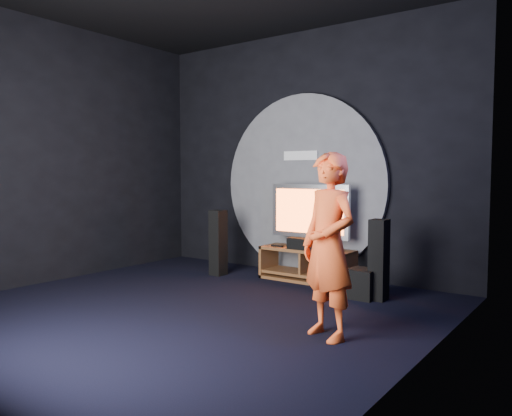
% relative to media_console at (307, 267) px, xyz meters
% --- Properties ---
extents(floor, '(5.00, 5.00, 0.00)m').
position_rel_media_console_xyz_m(floor, '(-0.32, -2.05, -0.20)').
color(floor, black).
rests_on(floor, ground).
extents(back_wall, '(5.00, 0.04, 3.50)m').
position_rel_media_console_xyz_m(back_wall, '(-0.32, 0.45, 1.55)').
color(back_wall, black).
rests_on(back_wall, ground).
extents(left_wall, '(0.04, 5.00, 3.50)m').
position_rel_media_console_xyz_m(left_wall, '(-2.82, -2.05, 1.55)').
color(left_wall, black).
rests_on(left_wall, ground).
extents(right_wall, '(0.04, 5.00, 3.50)m').
position_rel_media_console_xyz_m(right_wall, '(2.18, -2.05, 1.55)').
color(right_wall, black).
rests_on(right_wall, ground).
extents(wall_disc_panel, '(2.60, 0.11, 2.60)m').
position_rel_media_console_xyz_m(wall_disc_panel, '(-0.32, 0.39, 1.11)').
color(wall_disc_panel, '#515156').
rests_on(wall_disc_panel, ground).
extents(media_console, '(1.30, 0.45, 0.45)m').
position_rel_media_console_xyz_m(media_console, '(0.00, 0.00, 0.00)').
color(media_console, brown).
rests_on(media_console, ground).
extents(tv, '(1.18, 0.22, 0.87)m').
position_rel_media_console_xyz_m(tv, '(-0.01, 0.07, 0.73)').
color(tv, '#B6B7BE').
rests_on(tv, media_console).
extents(center_speaker, '(0.40, 0.15, 0.15)m').
position_rel_media_console_xyz_m(center_speaker, '(-0.01, -0.13, 0.33)').
color(center_speaker, black).
rests_on(center_speaker, media_console).
extents(remote, '(0.18, 0.05, 0.02)m').
position_rel_media_console_xyz_m(remote, '(-0.41, -0.12, 0.27)').
color(remote, black).
rests_on(remote, media_console).
extents(tower_speaker_left, '(0.19, 0.21, 0.94)m').
position_rel_media_console_xyz_m(tower_speaker_left, '(-1.25, -0.40, 0.27)').
color(tower_speaker_left, black).
rests_on(tower_speaker_left, ground).
extents(tower_speaker_right, '(0.19, 0.21, 0.94)m').
position_rel_media_console_xyz_m(tower_speaker_right, '(1.18, -0.39, 0.27)').
color(tower_speaker_right, black).
rests_on(tower_speaker_right, ground).
extents(subwoofer, '(0.32, 0.32, 0.35)m').
position_rel_media_console_xyz_m(subwoofer, '(1.00, -0.43, -0.02)').
color(subwoofer, black).
rests_on(subwoofer, ground).
extents(player, '(0.71, 0.59, 1.66)m').
position_rel_media_console_xyz_m(player, '(1.33, -1.93, 0.63)').
color(player, '#F45321').
rests_on(player, ground).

